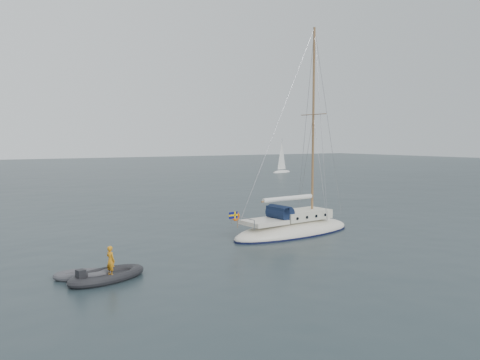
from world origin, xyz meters
TOP-DOWN VIEW (x-y plane):
  - ground at (0.00, 0.00)m, footprint 300.00×300.00m
  - sailboat at (3.84, 0.27)m, footprint 10.55×3.16m
  - dinghy at (-11.19, -2.79)m, footprint 2.67×1.21m
  - rib at (-10.27, -3.66)m, footprint 3.93×1.79m
  - distant_yacht_b at (40.22, 50.93)m, footprint 5.51×2.94m

SIDE VIEW (x-z plane):
  - ground at x=0.00m, z-range 0.00..0.00m
  - dinghy at x=-11.19m, z-range -0.02..0.36m
  - rib at x=-10.27m, z-range -0.56..1.05m
  - sailboat at x=3.84m, z-range -6.38..8.65m
  - distant_yacht_b at x=40.22m, z-range -0.53..6.77m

